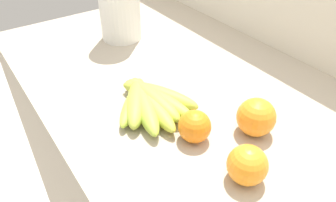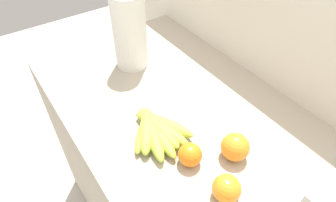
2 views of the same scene
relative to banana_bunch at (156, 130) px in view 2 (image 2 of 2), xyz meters
name	(u,v)px [view 2 (image 2 of 2)]	position (x,y,z in m)	size (l,w,h in m)	color
banana_bunch	(156,130)	(0.00, 0.00, 0.00)	(0.22, 0.19, 0.04)	#ACCE3F
orange_back_left	(190,155)	(0.13, 0.02, 0.01)	(0.06, 0.06, 0.06)	orange
orange_right	(235,147)	(0.19, 0.13, 0.02)	(0.08, 0.08, 0.08)	orange
orange_far_right	(227,189)	(0.26, 0.03, 0.01)	(0.07, 0.07, 0.07)	orange
paper_towel_roll	(130,31)	(-0.35, 0.12, 0.12)	(0.12, 0.12, 0.30)	white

